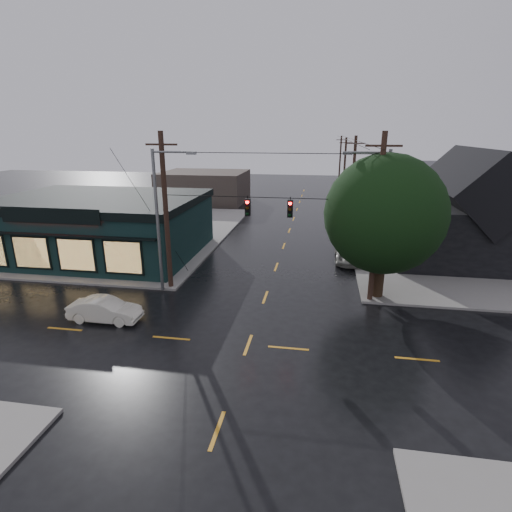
% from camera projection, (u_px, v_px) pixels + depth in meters
% --- Properties ---
extents(ground_plane, '(160.00, 160.00, 0.00)m').
position_uv_depth(ground_plane, '(248.00, 345.00, 19.79)').
color(ground_plane, black).
extents(sidewalk_nw, '(28.00, 28.00, 0.15)m').
position_uv_depth(sidewalk_nw, '(95.00, 231.00, 41.72)').
color(sidewalk_nw, gray).
rests_on(sidewalk_nw, ground).
extents(sidewalk_ne, '(28.00, 28.00, 0.15)m').
position_uv_depth(sidewalk_ne, '(510.00, 249.00, 35.46)').
color(sidewalk_ne, gray).
rests_on(sidewalk_ne, ground).
extents(pizza_shop, '(16.30, 12.34, 4.90)m').
position_uv_depth(pizza_shop, '(101.00, 225.00, 33.55)').
color(pizza_shop, black).
rests_on(pizza_shop, ground).
extents(ne_building, '(12.60, 11.60, 8.75)m').
position_uv_depth(ne_building, '(469.00, 204.00, 32.09)').
color(ne_building, black).
rests_on(ne_building, ground).
extents(corner_tree, '(7.20, 7.20, 8.84)m').
position_uv_depth(corner_tree, '(385.00, 214.00, 23.78)').
color(corner_tree, black).
rests_on(corner_tree, ground).
extents(utility_pole_nw, '(2.00, 0.32, 10.15)m').
position_uv_depth(utility_pole_nw, '(171.00, 288.00, 26.93)').
color(utility_pole_nw, black).
rests_on(utility_pole_nw, ground).
extents(utility_pole_ne, '(2.00, 0.32, 10.15)m').
position_uv_depth(utility_pole_ne, '(369.00, 301.00, 24.89)').
color(utility_pole_ne, black).
rests_on(utility_pole_ne, ground).
extents(utility_pole_far_a, '(2.00, 0.32, 9.65)m').
position_uv_depth(utility_pole_far_a, '(350.00, 224.00, 45.12)').
color(utility_pole_far_a, black).
rests_on(utility_pole_far_a, ground).
extents(utility_pole_far_b, '(2.00, 0.32, 9.15)m').
position_uv_depth(utility_pole_far_b, '(343.00, 197.00, 63.93)').
color(utility_pole_far_b, black).
rests_on(utility_pole_far_b, ground).
extents(utility_pole_far_c, '(2.00, 0.32, 9.15)m').
position_uv_depth(utility_pole_far_c, '(339.00, 182.00, 82.75)').
color(utility_pole_far_c, black).
rests_on(utility_pole_far_c, ground).
extents(span_signal_assembly, '(13.00, 0.48, 1.23)m').
position_uv_depth(span_signal_assembly, '(269.00, 207.00, 24.18)').
color(span_signal_assembly, black).
rests_on(span_signal_assembly, ground).
extents(streetlight_nw, '(5.40, 0.30, 9.15)m').
position_uv_depth(streetlight_nw, '(163.00, 292.00, 26.31)').
color(streetlight_nw, slate).
rests_on(streetlight_nw, ground).
extents(streetlight_ne, '(5.40, 0.30, 9.15)m').
position_uv_depth(streetlight_ne, '(376.00, 297.00, 25.47)').
color(streetlight_ne, slate).
rests_on(streetlight_ne, ground).
extents(bg_building_west, '(12.00, 10.00, 4.40)m').
position_uv_depth(bg_building_west, '(204.00, 187.00, 58.95)').
color(bg_building_west, '#41352F').
rests_on(bg_building_west, ground).
extents(bg_building_east, '(14.00, 12.00, 5.60)m').
position_uv_depth(bg_building_east, '(410.00, 183.00, 58.78)').
color(bg_building_east, '#27272D').
rests_on(bg_building_east, ground).
extents(sedan_cream, '(4.00, 1.42, 1.31)m').
position_uv_depth(sedan_cream, '(105.00, 310.00, 22.12)').
color(sedan_cream, silver).
rests_on(sedan_cream, ground).
extents(suv_silver, '(2.39, 5.14, 1.42)m').
position_uv_depth(suv_silver, '(350.00, 253.00, 32.26)').
color(suv_silver, '#9E9D92').
rests_on(suv_silver, ground).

